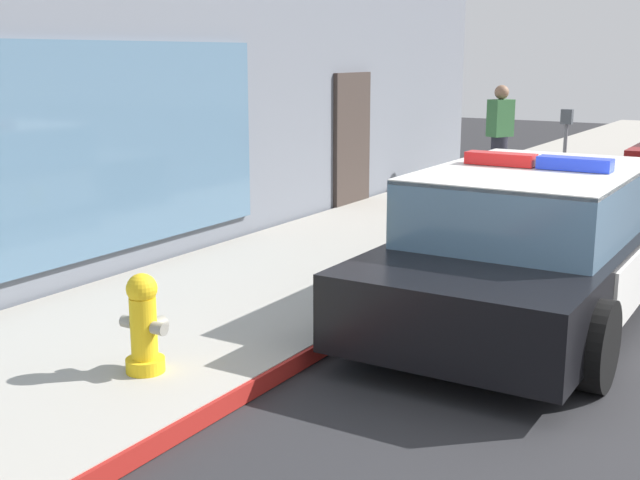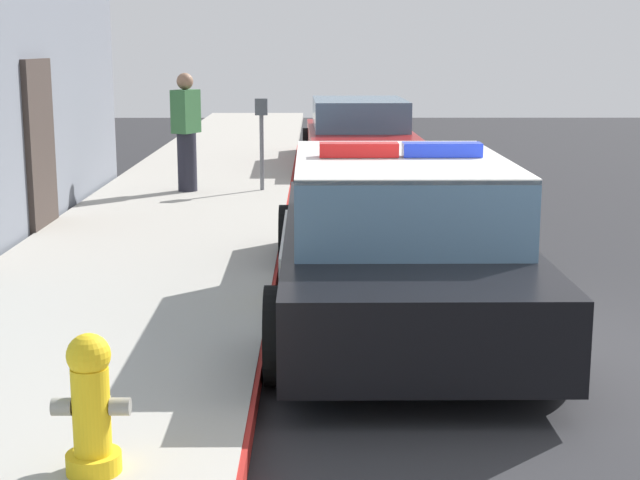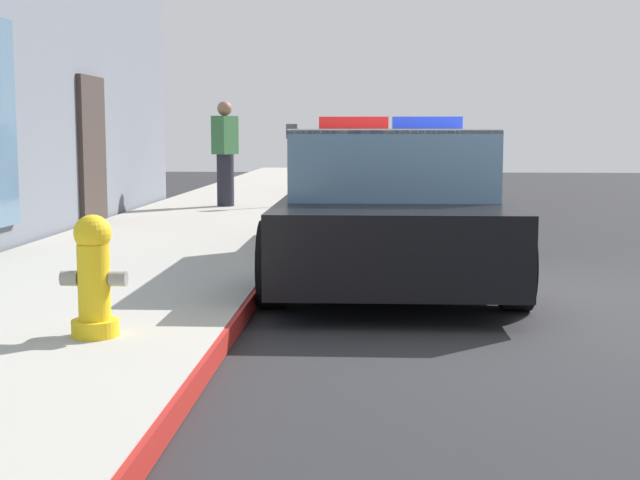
% 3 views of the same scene
% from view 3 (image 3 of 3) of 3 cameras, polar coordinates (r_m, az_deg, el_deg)
% --- Properties ---
extents(ground, '(48.00, 48.00, 0.00)m').
position_cam_3_polar(ground, '(7.01, 15.57, -4.52)').
color(ground, '#262628').
extents(sidewalk, '(48.00, 2.82, 0.15)m').
position_cam_3_polar(sidewalk, '(7.21, -15.55, -3.59)').
color(sidewalk, '#A39E93').
rests_on(sidewalk, ground).
extents(curb_red_paint, '(28.80, 0.04, 0.14)m').
position_cam_3_polar(curb_red_paint, '(6.89, -4.22, -3.84)').
color(curb_red_paint, maroon).
rests_on(curb_red_paint, ground).
extents(police_cruiser, '(5.00, 2.10, 1.49)m').
position_cam_3_polar(police_cruiser, '(8.44, 4.42, 2.27)').
color(police_cruiser, black).
rests_on(police_cruiser, ground).
extents(fire_hydrant, '(0.34, 0.39, 0.73)m').
position_cam_3_polar(fire_hydrant, '(5.45, -14.18, -2.34)').
color(fire_hydrant, gold).
rests_on(fire_hydrant, sidewalk).
extents(car_down_street, '(4.66, 2.10, 1.29)m').
position_cam_3_polar(car_down_street, '(18.06, 4.16, 4.56)').
color(car_down_street, maroon).
rests_on(car_down_street, ground).
extents(pedestrian_on_sidewalk, '(0.47, 0.41, 1.71)m').
position_cam_3_polar(pedestrian_on_sidewalk, '(14.77, -6.06, 5.51)').
color(pedestrian_on_sidewalk, '#23232D').
rests_on(pedestrian_on_sidewalk, sidewalk).
extents(parking_meter, '(0.12, 0.18, 1.34)m').
position_cam_3_polar(parking_meter, '(14.72, -1.80, 5.80)').
color(parking_meter, slate).
rests_on(parking_meter, sidewalk).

